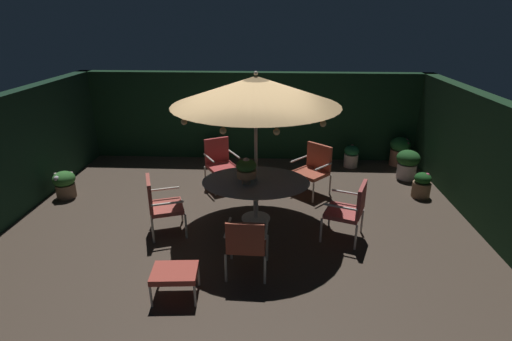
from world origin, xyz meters
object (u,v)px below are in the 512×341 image
Objects in this scene: ottoman_footrest at (175,274)px; potted_plant_left_far at (408,163)px; patio_dining_table at (256,186)px; potted_plant_front_corner at (422,185)px; patio_chair_east at (160,202)px; patio_chair_north at (314,167)px; patio_chair_southeast at (246,241)px; potted_plant_right_far at (65,183)px; patio_umbrella at (256,91)px; centerpiece_planter at (246,169)px; patio_chair_south at (350,208)px; potted_plant_back_center at (351,156)px; potted_plant_back_left at (400,150)px; patio_chair_northeast at (220,160)px; potted_plant_back_right at (213,149)px.

ottoman_footrest is 0.93× the size of potted_plant_left_far.
potted_plant_front_corner is at bearing 18.66° from patio_dining_table.
patio_chair_north is at bearing 33.55° from patio_chair_east.
ottoman_footrest is (-0.94, -2.16, -0.31)m from patio_dining_table.
patio_chair_southeast is 4.56m from potted_plant_right_far.
ottoman_footrest is at bearing -121.50° from patio_chair_north.
potted_plant_right_far is (-3.92, 0.74, -2.03)m from patio_umbrella.
centerpiece_planter is 0.51× the size of patio_chair_southeast.
patio_umbrella is 3.08m from ottoman_footrest.
patio_umbrella is 2.75× the size of patio_chair_east.
patio_umbrella is 2.42m from patio_chair_east.
patio_chair_south is 1.89× the size of potted_plant_front_corner.
patio_umbrella is 2.73× the size of patio_chair_north.
patio_chair_southeast is at bearing -146.43° from patio_chair_south.
potted_plant_left_far is at bearing 56.82° from patio_chair_south.
potted_plant_right_far is at bearing 166.35° from patio_chair_south.
patio_dining_table reaches higher than potted_plant_front_corner.
ottoman_footrest is 5.85m from potted_plant_back_center.
patio_chair_northeast is at bearing -160.13° from potted_plant_back_left.
patio_chair_northeast is at bearing 139.69° from patio_chair_south.
centerpiece_planter is 3.93m from potted_plant_right_far.
patio_umbrella reaches higher than patio_chair_east.
centerpiece_planter is 1.54m from patio_chair_east.
patio_dining_table reaches higher than potted_plant_right_far.
potted_plant_front_corner is at bearing -90.01° from potted_plant_left_far.
potted_plant_front_corner is 1.86m from potted_plant_back_left.
potted_plant_right_far is 0.91× the size of potted_plant_back_right.
potted_plant_back_right is (-0.31, 5.18, -0.03)m from ottoman_footrest.
patio_chair_southeast is at bearing -112.19° from patio_chair_north.
patio_umbrella is 2.99× the size of patio_chair_southeast.
patio_chair_south reaches higher than ottoman_footrest.
patio_chair_south is at bearing -117.18° from potted_plant_back_left.
ottoman_footrest is at bearing -135.04° from potted_plant_left_far.
patio_umbrella reaches higher than patio_chair_north.
ottoman_footrest is (-2.07, -3.39, -0.23)m from patio_chair_north.
potted_plant_back_left reaches higher than potted_plant_front_corner.
patio_chair_northeast is at bearing -75.36° from potted_plant_back_right.
patio_dining_table is 4.52m from potted_plant_back_left.
patio_chair_northeast is 1.72× the size of potted_plant_back_right.
ottoman_footrest is at bearing -86.59° from potted_plant_back_right.
patio_chair_north reaches higher than patio_chair_southeast.
potted_plant_right_far is at bearing 167.09° from centerpiece_planter.
potted_plant_back_center is (3.13, 4.95, -0.07)m from ottoman_footrest.
patio_chair_southeast is (1.52, -1.10, -0.03)m from patio_chair_east.
patio_chair_east is at bearing -28.96° from potted_plant_right_far.
centerpiece_planter reaches higher than patio_chair_south.
potted_plant_back_left reaches higher than potted_plant_back_right.
patio_chair_southeast reaches higher than potted_plant_back_left.
potted_plant_left_far is (3.47, 2.22, -0.66)m from centerpiece_planter.
ottoman_footrest is at bearing -91.65° from patio_chair_northeast.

